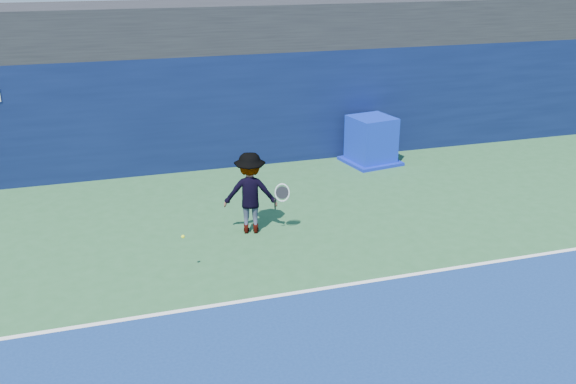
% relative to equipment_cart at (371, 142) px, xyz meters
% --- Properties ---
extents(baseline, '(24.00, 0.10, 0.01)m').
position_rel_equipment_cart_xyz_m(baseline, '(-4.47, -6.29, -0.58)').
color(baseline, white).
rests_on(baseline, ground).
extents(stadium_band, '(36.00, 3.00, 1.20)m').
position_rel_equipment_cart_xyz_m(stadium_band, '(-4.47, 2.21, 3.01)').
color(stadium_band, black).
rests_on(stadium_band, back_wall_assembly).
extents(back_wall_assembly, '(36.00, 1.03, 3.00)m').
position_rel_equipment_cart_xyz_m(back_wall_assembly, '(-4.48, 1.21, 0.91)').
color(back_wall_assembly, '#0A1337').
rests_on(back_wall_assembly, ground).
extents(equipment_cart, '(1.55, 1.55, 1.29)m').
position_rel_equipment_cart_xyz_m(equipment_cart, '(0.00, 0.00, 0.00)').
color(equipment_cart, '#0C23AC').
rests_on(equipment_cart, ground).
extents(tennis_player, '(1.36, 0.91, 1.71)m').
position_rel_equipment_cart_xyz_m(tennis_player, '(-4.30, -3.53, 0.27)').
color(tennis_player, silver).
rests_on(tennis_player, ground).
extents(tennis_ball, '(0.06, 0.06, 0.06)m').
position_rel_equipment_cart_xyz_m(tennis_ball, '(-5.90, -4.98, 0.14)').
color(tennis_ball, '#CFE619').
rests_on(tennis_ball, ground).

